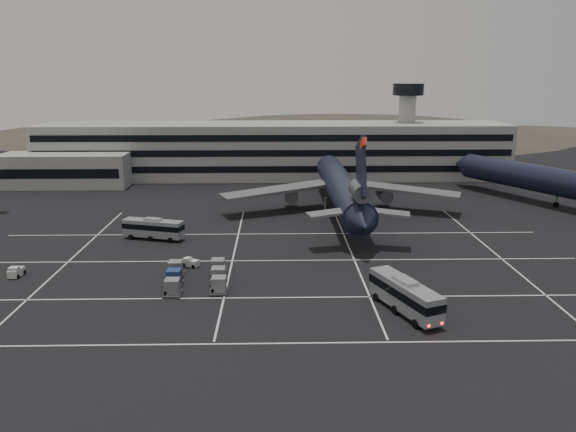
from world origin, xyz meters
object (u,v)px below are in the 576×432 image
object	(u,v)px
bus_near	(405,294)
uld_cluster	(196,277)
bus_far	(153,228)
tug_a	(16,272)
trijet_main	(341,188)

from	to	relation	value
bus_near	uld_cluster	size ratio (longest dim) A/B	1.14
bus_near	uld_cluster	xyz separation A→B (m)	(-25.22, 9.40, -1.19)
bus_near	bus_far	distance (m)	46.04
tug_a	uld_cluster	distance (m)	25.06
trijet_main	bus_far	distance (m)	36.74
bus_far	trijet_main	bearing A→B (deg)	-47.87
trijet_main	bus_far	world-z (taller)	trijet_main
tug_a	trijet_main	bearing A→B (deg)	38.08
trijet_main	tug_a	xyz separation A→B (m)	(-47.94, -33.19, -4.56)
trijet_main	bus_near	size ratio (longest dim) A/B	4.91
bus_near	uld_cluster	distance (m)	26.94
bus_near	bus_far	bearing A→B (deg)	118.01
trijet_main	tug_a	size ratio (longest dim) A/B	22.90
bus_near	bus_far	size ratio (longest dim) A/B	1.12
uld_cluster	trijet_main	bearing A→B (deg)	57.62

